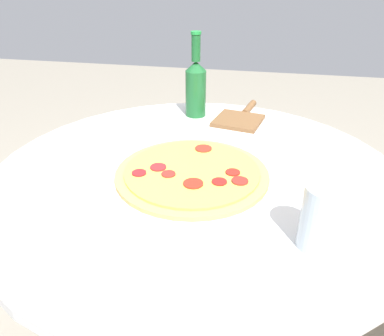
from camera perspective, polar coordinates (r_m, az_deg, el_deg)
name	(u,v)px	position (r m, az deg, el deg)	size (l,w,h in m)	color
table	(197,237)	(1.00, 0.71, -10.49)	(0.97, 0.97, 0.78)	silver
pizza	(192,173)	(0.86, 0.01, -0.72)	(0.35, 0.35, 0.02)	tan
beer_bottle	(196,86)	(1.19, 0.58, 12.44)	(0.06, 0.06, 0.26)	#195628
pizza_paddle	(240,118)	(1.19, 7.38, 7.57)	(0.26, 0.16, 0.02)	brown
drinking_glass	(321,218)	(0.67, 19.12, -7.15)	(0.07, 0.07, 0.12)	#ADBCC6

